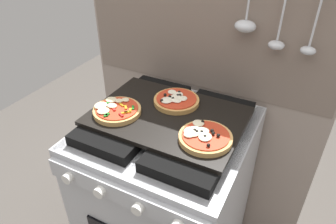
{
  "coord_description": "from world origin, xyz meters",
  "views": [
    {
      "loc": [
        0.42,
        -0.81,
        1.54
      ],
      "look_at": [
        0.0,
        0.0,
        0.93
      ],
      "focal_mm": 32.73,
      "sensor_mm": 36.0,
      "label": 1
    }
  ],
  "objects_px": {
    "baking_tray": "(168,116)",
    "pizza_center": "(176,100)",
    "pizza_left": "(116,110)",
    "stove": "(168,201)",
    "pizza_right": "(204,136)"
  },
  "relations": [
    {
      "from": "baking_tray",
      "to": "pizza_left",
      "type": "bearing_deg",
      "value": -156.07
    },
    {
      "from": "baking_tray",
      "to": "pizza_center",
      "type": "distance_m",
      "value": 0.09
    },
    {
      "from": "pizza_center",
      "to": "baking_tray",
      "type": "bearing_deg",
      "value": -84.5
    },
    {
      "from": "pizza_left",
      "to": "pizza_center",
      "type": "bearing_deg",
      "value": 44.23
    },
    {
      "from": "pizza_left",
      "to": "pizza_right",
      "type": "relative_size",
      "value": 1.0
    },
    {
      "from": "stove",
      "to": "pizza_right",
      "type": "height_order",
      "value": "pizza_right"
    },
    {
      "from": "pizza_left",
      "to": "pizza_right",
      "type": "xyz_separation_m",
      "value": [
        0.34,
        -0.0,
        0.0
      ]
    },
    {
      "from": "baking_tray",
      "to": "pizza_center",
      "type": "bearing_deg",
      "value": 95.5
    },
    {
      "from": "pizza_left",
      "to": "pizza_right",
      "type": "distance_m",
      "value": 0.34
    },
    {
      "from": "stove",
      "to": "pizza_left",
      "type": "bearing_deg",
      "value": -156.53
    },
    {
      "from": "stove",
      "to": "pizza_center",
      "type": "relative_size",
      "value": 5.18
    },
    {
      "from": "stove",
      "to": "pizza_left",
      "type": "xyz_separation_m",
      "value": [
        -0.17,
        -0.07,
        0.48
      ]
    },
    {
      "from": "pizza_center",
      "to": "stove",
      "type": "bearing_deg",
      "value": -84.61
    },
    {
      "from": "stove",
      "to": "pizza_center",
      "type": "bearing_deg",
      "value": 95.39
    },
    {
      "from": "pizza_left",
      "to": "stove",
      "type": "bearing_deg",
      "value": 23.47
    }
  ]
}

